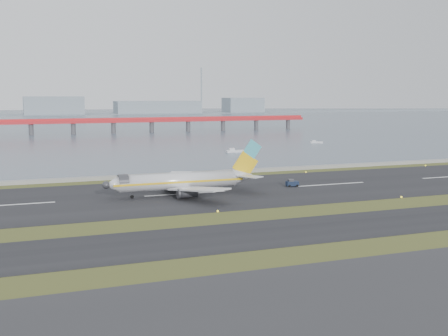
{
  "coord_description": "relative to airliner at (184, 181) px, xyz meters",
  "views": [
    {
      "loc": [
        -38.01,
        -96.96,
        23.48
      ],
      "look_at": [
        6.82,
        22.0,
        6.96
      ],
      "focal_mm": 45.0,
      "sensor_mm": 36.0,
      "label": 1
    }
  ],
  "objects": [
    {
      "name": "ground",
      "position": [
        0.71,
        -28.43,
        -3.46
      ],
      "size": [
        1000.0,
        1000.0,
        0.0
      ],
      "primitive_type": "plane",
      "color": "#364A1A",
      "rests_on": "ground"
    },
    {
      "name": "seawall",
      "position": [
        0.71,
        31.57,
        -2.96
      ],
      "size": [
        1000.0,
        2.5,
        1.0
      ],
      "primitive_type": "cube",
      "color": "gray",
      "rests_on": "ground"
    },
    {
      "name": "runway_strip",
      "position": [
        0.71,
        1.57,
        -3.41
      ],
      "size": [
        1000.0,
        45.0,
        0.1
      ],
      "primitive_type": "cube",
      "color": "black",
      "rests_on": "ground"
    },
    {
      "name": "apron_strip",
      "position": [
        0.71,
        -83.43,
        -3.41
      ],
      "size": [
        1000.0,
        50.0,
        0.1
      ],
      "primitive_type": "cube",
      "color": "#2D2D30",
      "rests_on": "ground"
    },
    {
      "name": "workboat_far",
      "position": [
        102.72,
        117.07,
        -3.0
      ],
      "size": [
        6.29,
        3.96,
        1.46
      ],
      "rotation": [
        0.0,
        0.0,
        -0.37
      ],
      "color": "silver",
      "rests_on": "ground"
    },
    {
      "name": "workboat_near",
      "position": [
        48.25,
        88.86,
        -2.86
      ],
      "size": [
        7.9,
        3.07,
        1.88
      ],
      "rotation": [
        0.0,
        0.0,
        -0.08
      ],
      "color": "silver",
      "rests_on": "ground"
    },
    {
      "name": "taxiway_strip",
      "position": [
        0.71,
        -40.43,
        -3.41
      ],
      "size": [
        1000.0,
        18.0,
        0.1
      ],
      "primitive_type": "cube",
      "color": "black",
      "rests_on": "ground"
    },
    {
      "name": "bay_water",
      "position": [
        0.71,
        431.57,
        -3.46
      ],
      "size": [
        1400.0,
        800.0,
        1.3
      ],
      "primitive_type": "cube",
      "color": "#424F5F",
      "rests_on": "ground"
    },
    {
      "name": "pushback_tug",
      "position": [
        29.56,
        2.22,
        -2.5
      ],
      "size": [
        3.3,
        2.2,
        1.98
      ],
      "rotation": [
        0.0,
        0.0,
        -0.13
      ],
      "color": "#141F37",
      "rests_on": "ground"
    },
    {
      "name": "airliner",
      "position": [
        0.0,
        0.0,
        0.0
      ],
      "size": [
        38.52,
        32.89,
        12.8
      ],
      "color": "silver",
      "rests_on": "ground"
    },
    {
      "name": "far_shoreline",
      "position": [
        14.33,
        591.57,
        2.61
      ],
      "size": [
        1400.0,
        80.0,
        60.5
      ],
      "color": "gray",
      "rests_on": "ground"
    },
    {
      "name": "red_pier",
      "position": [
        20.71,
        221.57,
        3.82
      ],
      "size": [
        260.0,
        5.0,
        10.2
      ],
      "color": "red",
      "rests_on": "ground"
    }
  ]
}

